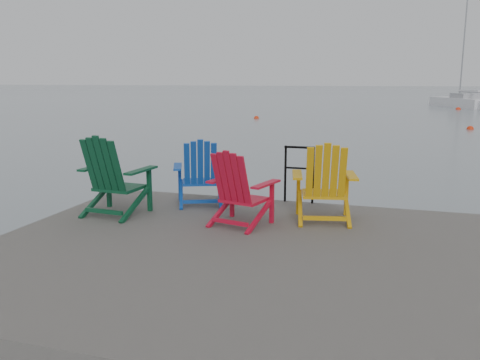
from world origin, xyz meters
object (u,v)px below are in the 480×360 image
(sailboat_near, at_px, (461,103))
(buoy_d, at_px, (458,110))
(buoy_c, at_px, (470,129))
(buoy_b, at_px, (256,118))
(chair_red, at_px, (239,188))
(chair_blue, at_px, (200,172))
(chair_yellow, at_px, (325,182))
(handrail, at_px, (299,169))
(chair_green, at_px, (113,176))

(sailboat_near, bearing_deg, buoy_d, -120.95)
(buoy_c, bearing_deg, buoy_b, 162.69)
(chair_red, bearing_deg, sailboat_near, 94.40)
(sailboat_near, bearing_deg, buoy_c, -117.19)
(chair_blue, relative_size, chair_yellow, 0.94)
(chair_yellow, bearing_deg, chair_red, -164.92)
(buoy_b, height_order, buoy_d, buoy_d)
(chair_red, xyz_separation_m, buoy_b, (-6.51, 24.86, -1.01))
(handrail, height_order, chair_yellow, chair_yellow)
(handrail, height_order, buoy_c, handrail)
(handrail, distance_m, chair_red, 1.61)
(handrail, relative_size, buoy_d, 2.22)
(buoy_b, relative_size, buoy_d, 0.83)
(chair_green, distance_m, chair_blue, 1.34)
(handrail, xyz_separation_m, sailboat_near, (6.96, 42.06, -0.69))
(buoy_d, bearing_deg, buoy_c, -94.14)
(chair_red, height_order, buoy_c, chair_red)
(chair_red, distance_m, buoy_d, 39.67)
(chair_yellow, xyz_separation_m, buoy_c, (4.43, 20.59, -1.05))
(chair_yellow, height_order, buoy_c, chair_yellow)
(chair_green, xyz_separation_m, sailboat_near, (9.35, 43.59, -0.72))
(handrail, bearing_deg, chair_blue, -157.81)
(chair_green, height_order, sailboat_near, sailboat_near)
(buoy_c, bearing_deg, sailboat_near, 84.91)
(sailboat_near, height_order, buoy_d, sailboat_near)
(buoy_d, bearing_deg, chair_blue, -101.41)
(handrail, relative_size, chair_yellow, 0.83)
(sailboat_near, height_order, buoy_c, sailboat_near)
(chair_green, bearing_deg, sailboat_near, 82.23)
(buoy_b, distance_m, buoy_d, 19.46)
(handrail, bearing_deg, buoy_c, 75.80)
(buoy_c, bearing_deg, chair_blue, -107.58)
(chair_yellow, height_order, sailboat_near, sailboat_near)
(buoy_b, relative_size, buoy_c, 0.97)
(chair_yellow, relative_size, buoy_d, 2.68)
(chair_blue, distance_m, chair_yellow, 2.01)
(chair_green, relative_size, buoy_c, 3.29)
(sailboat_near, height_order, buoy_b, sailboat_near)
(chair_green, relative_size, buoy_d, 2.82)
(chair_red, height_order, buoy_d, chair_red)
(sailboat_near, bearing_deg, buoy_b, -148.88)
(buoy_b, bearing_deg, sailboat_near, 53.22)
(chair_yellow, xyz_separation_m, sailboat_near, (6.43, 43.04, -0.69))
(chair_red, height_order, buoy_b, chair_red)
(chair_green, relative_size, buoy_b, 3.40)
(chair_yellow, relative_size, buoy_b, 3.24)
(chair_green, bearing_deg, buoy_c, 75.15)
(chair_blue, distance_m, sailboat_near, 43.47)
(chair_green, distance_m, chair_red, 1.87)
(sailboat_near, relative_size, buoy_d, 27.90)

